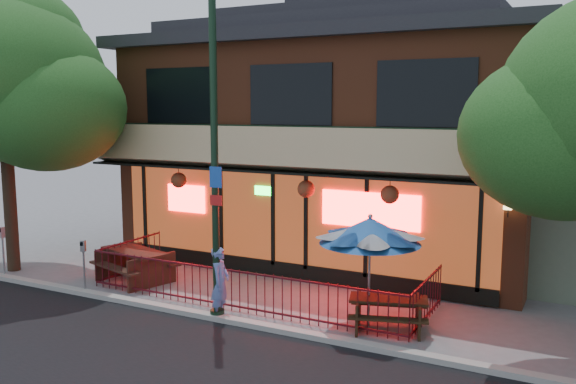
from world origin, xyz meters
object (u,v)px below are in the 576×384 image
Objects in this scene: parking_meter_near at (84,258)px; parking_meter_far at (3,244)px; street_light at (215,179)px; pedestrian at (220,283)px; picnic_table_left at (135,261)px; picnic_table_right at (388,309)px; street_tree_left at (5,71)px; patio_umbrella at (370,231)px.

parking_meter_near is 3.00m from parking_meter_far.
street_light is 4.58m from parking_meter_near.
pedestrian reaches higher than parking_meter_far.
picnic_table_right is (7.20, -0.32, -0.12)m from picnic_table_left.
street_light is 3.65× the size of picnic_table_right.
street_tree_left reaches higher than pedestrian.
street_tree_left is 11.21m from patio_umbrella.
pedestrian is (-3.55, -1.03, 0.35)m from picnic_table_right.
street_light is 4.63m from picnic_table_right.
street_tree_left is at bearing 120.17° from parking_meter_far.
picnic_table_right is at bearing 17.04° from street_light.
street_tree_left is 5.87× the size of parking_meter_near.
parking_meter_far is at bearing -157.36° from picnic_table_left.
pedestrian is at bearing 0.99° from parking_meter_near.
street_tree_left is 4.78m from parking_meter_far.
picnic_table_left is at bearing 177.46° from picnic_table_right.
picnic_table_left reaches higher than picnic_table_right.
patio_umbrella is 3.52m from pedestrian.
patio_umbrella reaches higher than parking_meter_near.
patio_umbrella reaches higher than parking_meter_far.
street_tree_left reaches higher than patio_umbrella.
street_tree_left is at bearing -170.68° from picnic_table_left.
street_light is 7.91m from street_tree_left.
picnic_table_left is (-3.60, 1.42, -2.58)m from street_light.
pedestrian is (0.04, 0.07, -2.34)m from street_light.
pedestrian is at bearing 0.57° from parking_meter_far.
parking_meter_near is at bearing 0.00° from parking_meter_far.
street_tree_left is 3.38× the size of picnic_table_left.
street_light is 4.65m from picnic_table_left.
street_light is 2.34m from pedestrian.
parking_meter_far is (-7.00, 0.00, -2.17)m from street_light.
picnic_table_right is (3.60, 1.10, -2.69)m from street_light.
parking_meter_near is (-7.16, -1.10, -1.17)m from patio_umbrella.
picnic_table_right is 10.67m from parking_meter_far.
street_light reaches higher than parking_meter_far.
patio_umbrella is (10.62, 0.31, -3.57)m from street_tree_left.
pedestrian is at bearing -5.45° from street_tree_left.
patio_umbrella is at bearing 180.00° from picnic_table_right.
picnic_table_left is 7.20m from picnic_table_right.
parking_meter_far is at bearing -174.07° from picnic_table_right.
picnic_table_right is at bearing -0.00° from patio_umbrella.
picnic_table_right is at bearing -86.88° from pedestrian.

